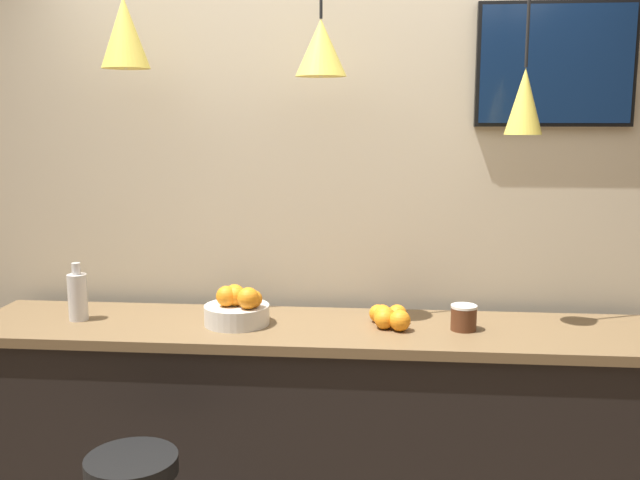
{
  "coord_description": "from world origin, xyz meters",
  "views": [
    {
      "loc": [
        0.25,
        -2.16,
        1.81
      ],
      "look_at": [
        0.0,
        0.6,
        1.34
      ],
      "focal_mm": 40.0,
      "sensor_mm": 36.0,
      "label": 1
    }
  ],
  "objects_px": {
    "fruit_bowl": "(237,309)",
    "spread_jar": "(464,318)",
    "juice_bottle": "(78,296)",
    "mounted_tv": "(556,64)"
  },
  "relations": [
    {
      "from": "mounted_tv",
      "to": "spread_jar",
      "type": "bearing_deg",
      "value": -137.54
    },
    {
      "from": "fruit_bowl",
      "to": "spread_jar",
      "type": "height_order",
      "value": "fruit_bowl"
    },
    {
      "from": "juice_bottle",
      "to": "mounted_tv",
      "type": "bearing_deg",
      "value": 10.05
    },
    {
      "from": "fruit_bowl",
      "to": "mounted_tv",
      "type": "bearing_deg",
      "value": 15.39
    },
    {
      "from": "spread_jar",
      "to": "fruit_bowl",
      "type": "bearing_deg",
      "value": -179.57
    },
    {
      "from": "fruit_bowl",
      "to": "juice_bottle",
      "type": "bearing_deg",
      "value": 179.42
    },
    {
      "from": "spread_jar",
      "to": "mounted_tv",
      "type": "xyz_separation_m",
      "value": [
        0.38,
        0.35,
        0.99
      ]
    },
    {
      "from": "mounted_tv",
      "to": "fruit_bowl",
      "type": "bearing_deg",
      "value": -164.61
    },
    {
      "from": "fruit_bowl",
      "to": "spread_jar",
      "type": "distance_m",
      "value": 0.9
    },
    {
      "from": "juice_bottle",
      "to": "fruit_bowl",
      "type": "bearing_deg",
      "value": -0.58
    }
  ]
}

